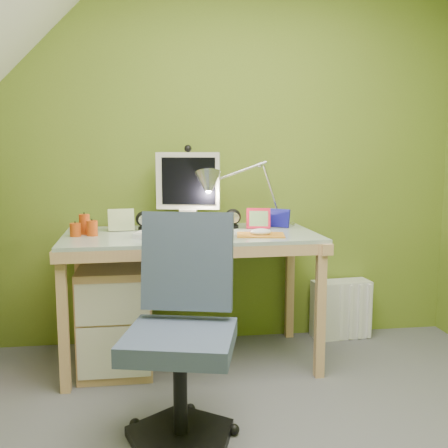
{
  "coord_description": "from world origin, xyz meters",
  "views": [
    {
      "loc": [
        -0.38,
        -1.74,
        1.24
      ],
      "look_at": [
        0.0,
        1.0,
        0.85
      ],
      "focal_mm": 42.0,
      "sensor_mm": 36.0,
      "label": 1
    }
  ],
  "objects": [
    {
      "name": "photo_frame_red",
      "position": [
        0.26,
        1.35,
        0.83
      ],
      "size": [
        0.15,
        0.05,
        0.12
      ],
      "primitive_type": "cube",
      "rotation": [
        0.0,
        0.0,
        -0.19
      ],
      "color": "red",
      "rests_on": "desk"
    },
    {
      "name": "amber_tumbler",
      "position": [
        0.02,
        1.15,
        0.82
      ],
      "size": [
        0.08,
        0.08,
        0.1
      ],
      "primitive_type": "cylinder",
      "rotation": [
        0.0,
        0.0,
        0.08
      ],
      "color": "#9B2F16",
      "rests_on": "desk"
    },
    {
      "name": "task_chair",
      "position": [
        -0.27,
        0.37,
        0.46
      ],
      "size": [
        0.62,
        0.62,
        0.92
      ],
      "primitive_type": null,
      "rotation": [
        0.0,
        0.0,
        -0.24
      ],
      "color": "#3D4964",
      "rests_on": "floor"
    },
    {
      "name": "desk_lamp",
      "position": [
        0.29,
        1.41,
        1.06
      ],
      "size": [
        0.55,
        0.24,
        0.58
      ],
      "primitive_type": null,
      "rotation": [
        0.0,
        0.0,
        0.01
      ],
      "color": "#B0B0B5",
      "rests_on": "desk"
    },
    {
      "name": "speaker_right",
      "position": [
        0.11,
        1.39,
        0.83
      ],
      "size": [
        0.11,
        0.11,
        0.12
      ],
      "primitive_type": null,
      "rotation": [
        0.0,
        0.0,
        -0.08
      ],
      "color": "black",
      "rests_on": "desk"
    },
    {
      "name": "mousepad",
      "position": [
        0.22,
        1.09,
        0.77
      ],
      "size": [
        0.29,
        0.23,
        0.01
      ],
      "primitive_type": "cube",
      "rotation": [
        0.0,
        0.0,
        -0.17
      ],
      "color": "#B86E1C",
      "rests_on": "desk"
    },
    {
      "name": "photo_frame_green",
      "position": [
        -0.56,
        1.37,
        0.83
      ],
      "size": [
        0.15,
        0.04,
        0.13
      ],
      "primitive_type": "cube",
      "rotation": [
        0.0,
        0.0,
        0.12
      ],
      "color": "#A6B87E",
      "rests_on": "desk"
    },
    {
      "name": "mouse",
      "position": [
        0.22,
        1.09,
        0.79
      ],
      "size": [
        0.12,
        0.08,
        0.04
      ],
      "primitive_type": "ellipsoid",
      "rotation": [
        0.0,
        0.0,
        -0.03
      ],
      "color": "white",
      "rests_on": "mousepad"
    },
    {
      "name": "desk",
      "position": [
        -0.16,
        1.23,
        0.38
      ],
      "size": [
        1.46,
        0.76,
        0.77
      ],
      "primitive_type": null,
      "rotation": [
        0.0,
        0.0,
        0.03
      ],
      "color": "tan",
      "rests_on": "floor"
    },
    {
      "name": "wall_back",
      "position": [
        0.0,
        1.6,
        1.2
      ],
      "size": [
        3.2,
        0.01,
        2.4
      ],
      "primitive_type": "cube",
      "color": "olive",
      "rests_on": "floor"
    },
    {
      "name": "speaker_left",
      "position": [
        -0.43,
        1.39,
        0.82
      ],
      "size": [
        0.09,
        0.09,
        0.11
      ],
      "primitive_type": null,
      "rotation": [
        0.0,
        0.0,
        -0.01
      ],
      "color": "black",
      "rests_on": "desk"
    },
    {
      "name": "radiator",
      "position": [
        0.86,
        1.5,
        0.19
      ],
      "size": [
        0.39,
        0.19,
        0.38
      ],
      "primitive_type": "cube",
      "rotation": [
        0.0,
        0.0,
        0.1
      ],
      "color": "silver",
      "rests_on": "floor"
    },
    {
      "name": "monitor",
      "position": [
        -0.16,
        1.41,
        1.01
      ],
      "size": [
        0.38,
        0.27,
        0.48
      ],
      "primitive_type": null,
      "rotation": [
        0.0,
        0.0,
        -0.2
      ],
      "color": "beige",
      "rests_on": "desk"
    },
    {
      "name": "photo_frame_blue",
      "position": [
        0.4,
        1.39,
        0.82
      ],
      "size": [
        0.12,
        0.09,
        0.11
      ],
      "primitive_type": "cube",
      "rotation": [
        0.0,
        0.0,
        -0.63
      ],
      "color": "navy",
      "rests_on": "desk"
    },
    {
      "name": "candle_cluster",
      "position": [
        -0.76,
        1.24,
        0.82
      ],
      "size": [
        0.15,
        0.14,
        0.11
      ],
      "primitive_type": null,
      "rotation": [
        0.0,
        0.0,
        -0.04
      ],
      "color": "#BC4110",
      "rests_on": "desk"
    },
    {
      "name": "keyboard",
      "position": [
        -0.24,
        1.09,
        0.78
      ],
      "size": [
        0.5,
        0.28,
        0.02
      ],
      "primitive_type": "cube",
      "rotation": [
        0.0,
        0.0,
        -0.28
      ],
      "color": "silver",
      "rests_on": "desk"
    }
  ]
}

